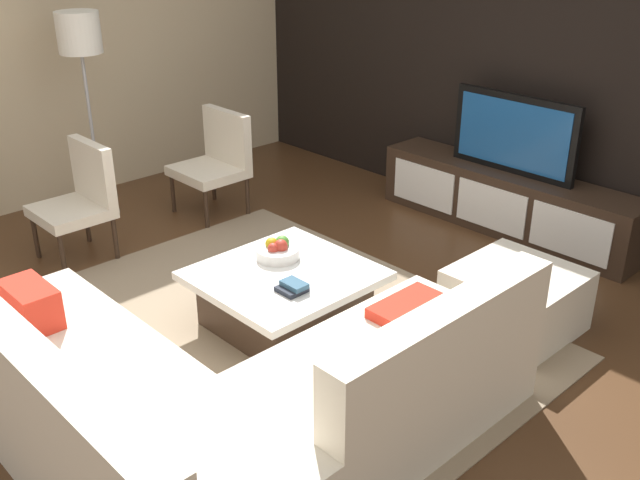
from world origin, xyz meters
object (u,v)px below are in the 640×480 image
at_px(coffee_table, 285,297).
at_px(fruit_bowl, 278,250).
at_px(sectional_couch, 213,397).
at_px(media_console, 506,201).
at_px(floor_lamp, 80,45).
at_px(book_stack, 293,287).
at_px(accent_chair_far, 217,157).
at_px(accent_chair_near, 81,195).
at_px(ottoman, 515,300).
at_px(television, 514,134).

bearing_deg(coffee_table, fruit_bowl, 150.51).
bearing_deg(sectional_couch, media_console, 98.79).
distance_m(coffee_table, floor_lamp, 2.77).
xyz_separation_m(fruit_bowl, book_stack, (0.40, -0.23, -0.02)).
relative_size(floor_lamp, accent_chair_far, 1.95).
height_order(accent_chair_near, accent_chair_far, same).
relative_size(accent_chair_near, book_stack, 5.43).
bearing_deg(floor_lamp, book_stack, -3.83).
relative_size(coffee_table, floor_lamp, 0.60).
relative_size(coffee_table, ottoman, 1.44).
bearing_deg(accent_chair_near, ottoman, 27.30).
distance_m(ottoman, fruit_bowl, 1.52).
xyz_separation_m(coffee_table, floor_lamp, (-2.48, 0.06, 1.24)).
relative_size(media_console, sectional_couch, 0.94).
bearing_deg(media_console, sectional_couch, -81.21).
bearing_deg(coffee_table, television, 87.51).
height_order(accent_chair_near, floor_lamp, floor_lamp).
height_order(television, floor_lamp, floor_lamp).
height_order(television, ottoman, television).
xyz_separation_m(sectional_couch, coffee_table, (-0.61, 0.98, -0.08)).
bearing_deg(accent_chair_far, book_stack, -18.51).
relative_size(television, accent_chair_far, 1.24).
distance_m(television, accent_chair_far, 2.45).
distance_m(floor_lamp, book_stack, 2.89).
xyz_separation_m(sectional_couch, fruit_bowl, (-0.79, 1.09, 0.15)).
height_order(media_console, coffee_table, media_console).
bearing_deg(media_console, accent_chair_near, -125.21).
relative_size(floor_lamp, fruit_bowl, 6.05).
distance_m(fruit_bowl, book_stack, 0.46).
relative_size(television, fruit_bowl, 3.86).
xyz_separation_m(television, book_stack, (0.12, -2.42, -0.40)).
xyz_separation_m(accent_chair_near, accent_chair_far, (-0.03, 1.26, -0.00)).
distance_m(coffee_table, accent_chair_far, 2.05).
relative_size(television, coffee_table, 1.07).
relative_size(ottoman, book_stack, 4.37).
bearing_deg(television, fruit_bowl, -97.32).
xyz_separation_m(sectional_couch, accent_chair_far, (-2.45, 1.83, 0.21)).
distance_m(coffee_table, accent_chair_near, 1.88).
relative_size(sectional_couch, accent_chair_far, 2.73).
relative_size(fruit_bowl, book_stack, 1.75).
height_order(coffee_table, floor_lamp, floor_lamp).
relative_size(media_console, accent_chair_far, 2.57).
bearing_deg(accent_chair_far, coffee_table, -17.96).
bearing_deg(accent_chair_far, sectional_couch, -30.11).
bearing_deg(book_stack, media_console, 92.79).
relative_size(media_console, accent_chair_near, 2.57).
bearing_deg(sectional_couch, floor_lamp, 161.36).
distance_m(coffee_table, ottoman, 1.44).
height_order(media_console, sectional_couch, sectional_couch).
bearing_deg(sectional_couch, ottoman, 78.57).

